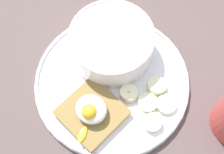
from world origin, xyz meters
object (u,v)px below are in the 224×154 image
Objects in this scene: poached_egg at (91,110)px; banana_slice_front at (157,86)px; banana_slice_right at (129,93)px; banana_slice_left at (148,102)px; banana_slice_inner at (166,104)px; oatmeal_bowl at (112,44)px; toast_slice at (92,113)px; banana_slice_back at (152,122)px.

poached_egg reaches higher than banana_slice_front.
banana_slice_left is at bearing 13.94° from banana_slice_right.
oatmeal_bowl is at bearing 172.58° from banana_slice_inner.
toast_slice is at bearing -65.07° from oatmeal_bowl.
poached_egg is (5.37, -11.60, -0.26)cm from oatmeal_bowl.
oatmeal_bowl is 3.23× the size of banana_slice_right.
banana_slice_front is at bearing -1.84° from oatmeal_bowl.
banana_slice_left is at bearing -145.76° from banana_slice_inner.
banana_slice_back reaches higher than banana_slice_right.
banana_slice_front is 1.31× the size of banana_slice_left.
toast_slice is 9.92cm from banana_slice_left.
oatmeal_bowl reaches higher than banana_slice_front.
banana_slice_left is at bearing 138.75° from banana_slice_back.
banana_slice_back reaches higher than toast_slice.
oatmeal_bowl is at bearing 178.16° from banana_slice_front.
poached_egg is 10.31cm from banana_slice_left.
banana_slice_left is 3.15cm from banana_slice_inner.
banana_slice_back is (2.78, -2.44, 0.32)cm from banana_slice_left.
banana_slice_back reaches higher than banana_slice_left.
banana_slice_back is at bearing -41.25° from banana_slice_left.
poached_egg is 1.83× the size of banana_slice_back.
poached_egg reaches higher than toast_slice.
banana_slice_back is 0.93× the size of banana_slice_right.
banana_slice_right is (2.52, 6.93, -0.08)cm from toast_slice.
banana_slice_back is 6.55cm from banana_slice_right.
oatmeal_bowl is 9.35cm from banana_slice_right.
banana_slice_front is (5.49, 11.07, 0.02)cm from toast_slice.
banana_slice_right is at bearing -29.81° from oatmeal_bowl.
poached_egg is at bearing -115.71° from banana_slice_front.
banana_slice_right is 6.73cm from banana_slice_inner.
banana_slice_front is 3.55cm from banana_slice_inner.
oatmeal_bowl is 11.05cm from banana_slice_front.
oatmeal_bowl is 1.90× the size of poached_egg.
banana_slice_left is at bearing -79.34° from banana_slice_front.
banana_slice_inner is at bearing 92.40° from banana_slice_back.
banana_slice_front reaches higher than banana_slice_right.
banana_slice_front is at bearing 155.31° from banana_slice_inner.
banana_slice_inner is at bearing 47.76° from toast_slice.
banana_slice_right is (-2.97, -4.14, -0.11)cm from banana_slice_front.
banana_slice_back is (3.39, -5.69, -0.01)cm from banana_slice_front.
banana_slice_right is at bearing 166.29° from banana_slice_back.
poached_egg is at bearing -69.36° from toast_slice.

